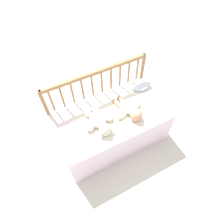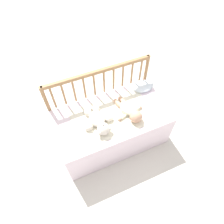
% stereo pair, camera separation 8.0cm
% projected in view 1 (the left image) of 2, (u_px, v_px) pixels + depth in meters
% --- Properties ---
extents(ground_plane, '(12.00, 12.00, 0.00)m').
position_uv_depth(ground_plane, '(112.00, 138.00, 2.32)').
color(ground_plane, silver).
extents(crib_mattress, '(1.12, 0.60, 0.46)m').
position_uv_depth(crib_mattress, '(112.00, 128.00, 2.13)').
color(crib_mattress, silver).
rests_on(crib_mattress, ground_plane).
extents(crib_rail, '(1.12, 0.04, 0.77)m').
position_uv_depth(crib_rail, '(97.00, 87.00, 2.04)').
color(crib_rail, '#997047').
rests_on(crib_rail, ground_plane).
extents(blanket, '(0.77, 0.46, 0.01)m').
position_uv_depth(blanket, '(113.00, 116.00, 1.94)').
color(blanket, silver).
rests_on(blanket, crib_mattress).
extents(teddy_bear, '(0.30, 0.36, 0.12)m').
position_uv_depth(teddy_bear, '(99.00, 122.00, 1.85)').
color(teddy_bear, silver).
rests_on(teddy_bear, crib_mattress).
extents(baby, '(0.29, 0.37, 0.12)m').
position_uv_depth(baby, '(129.00, 110.00, 1.94)').
color(baby, '#EAEACC').
rests_on(baby, crib_mattress).
extents(small_pillow, '(0.23, 0.17, 0.06)m').
position_uv_depth(small_pillow, '(140.00, 85.00, 2.15)').
color(small_pillow, silver).
rests_on(small_pillow, crib_mattress).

